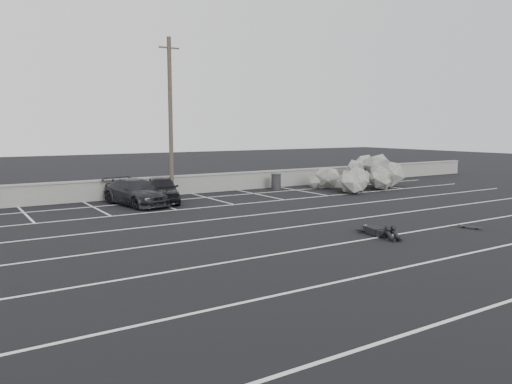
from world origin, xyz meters
TOP-DOWN VIEW (x-y plane):
  - ground at (0.00, 0.00)m, footprint 120.00×120.00m
  - seawall at (0.00, 14.00)m, footprint 50.00×0.45m
  - stall_lines at (-0.08, 4.41)m, footprint 36.00×20.05m
  - car_left at (-1.70, 11.60)m, footprint 2.68×4.21m
  - car_right at (-3.05, 11.48)m, footprint 2.49×4.57m
  - utility_pole at (-0.46, 13.20)m, footprint 1.12×0.22m
  - trash_bin at (6.10, 12.79)m, footprint 0.67×0.67m
  - riprap_pile at (10.78, 10.12)m, footprint 6.42×4.61m
  - person at (1.72, 0.45)m, footprint 1.88×2.84m
  - skateboard at (5.46, -0.74)m, footprint 0.38×0.71m

SIDE VIEW (x-z plane):
  - ground at x=0.00m, z-range 0.00..0.00m
  - stall_lines at x=-0.08m, z-range 0.00..0.01m
  - skateboard at x=5.46m, z-range 0.02..0.11m
  - person at x=1.72m, z-range 0.00..0.50m
  - trash_bin at x=6.10m, z-range 0.01..0.97m
  - seawall at x=0.00m, z-range 0.02..1.08m
  - car_right at x=-3.05m, z-range 0.00..1.25m
  - riprap_pile at x=10.78m, z-range -0.21..1.47m
  - car_left at x=-1.70m, z-range 0.00..1.33m
  - utility_pole at x=-0.46m, z-range 0.05..8.47m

